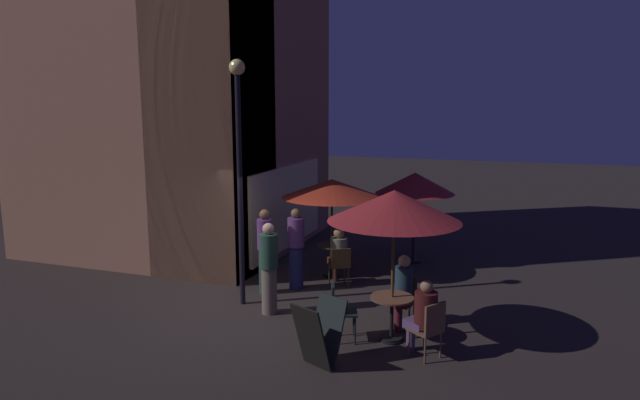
{
  "coord_description": "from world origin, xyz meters",
  "views": [
    {
      "loc": [
        -8.94,
        -4.5,
        3.86
      ],
      "look_at": [
        2.34,
        -0.54,
        1.76
      ],
      "focal_mm": 30.94,
      "sensor_mm": 36.0,
      "label": 1
    }
  ],
  "objects": [
    {
      "name": "ground_plane",
      "position": [
        0.0,
        0.0,
        0.0
      ],
      "size": [
        60.0,
        60.0,
        0.0
      ],
      "primitive_type": "plane",
      "color": "#2E2524"
    },
    {
      "name": "cafe_building",
      "position": [
        3.2,
        3.11,
        4.78
      ],
      "size": [
        6.21,
        6.63,
        9.57
      ],
      "color": "#A46B52",
      "rests_on": "ground"
    },
    {
      "name": "street_lamp_near_corner",
      "position": [
        0.25,
        0.32,
        3.05
      ],
      "size": [
        0.29,
        0.29,
        4.66
      ],
      "color": "black",
      "rests_on": "ground"
    },
    {
      "name": "menu_sandwich_board",
      "position": [
        -1.7,
        -1.95,
        0.51
      ],
      "size": [
        0.84,
        0.77,
        0.99
      ],
      "rotation": [
        0.0,
        0.0,
        -0.41
      ],
      "color": "black",
      "rests_on": "ground"
    },
    {
      "name": "cafe_table_0",
      "position": [
        2.51,
        -0.77,
        0.51
      ],
      "size": [
        0.66,
        0.66,
        0.73
      ],
      "color": "black",
      "rests_on": "ground"
    },
    {
      "name": "cafe_table_1",
      "position": [
        -0.45,
        -2.77,
        0.54
      ],
      "size": [
        0.71,
        0.71,
        0.75
      ],
      "color": "black",
      "rests_on": "ground"
    },
    {
      "name": "cafe_table_2",
      "position": [
        4.21,
        -2.31,
        0.53
      ],
      "size": [
        0.66,
        0.66,
        0.77
      ],
      "color": "black",
      "rests_on": "ground"
    },
    {
      "name": "patio_umbrella_0",
      "position": [
        2.51,
        -0.77,
        2.0
      ],
      "size": [
        2.23,
        2.23,
        2.22
      ],
      "color": "black",
      "rests_on": "ground"
    },
    {
      "name": "patio_umbrella_1",
      "position": [
        -0.45,
        -2.77,
        2.25
      ],
      "size": [
        2.14,
        2.14,
        2.52
      ],
      "color": "black",
      "rests_on": "ground"
    },
    {
      "name": "patio_umbrella_2",
      "position": [
        4.21,
        -2.31,
        1.96
      ],
      "size": [
        1.91,
        1.91,
        2.23
      ],
      "color": "black",
      "rests_on": "ground"
    },
    {
      "name": "cafe_chair_0",
      "position": [
        1.85,
        -1.16,
        0.53
      ],
      "size": [
        0.58,
        0.58,
        0.86
      ],
      "rotation": [
        0.0,
        0.0,
        0.54
      ],
      "color": "#523B1E",
      "rests_on": "ground"
    },
    {
      "name": "cafe_chair_1",
      "position": [
        0.32,
        -2.84,
        0.52
      ],
      "size": [
        0.42,
        0.42,
        0.85
      ],
      "rotation": [
        0.0,
        0.0,
        3.06
      ],
      "color": "brown",
      "rests_on": "ground"
    },
    {
      "name": "cafe_chair_2",
      "position": [
        -0.75,
        -1.95,
        0.59
      ],
      "size": [
        0.54,
        0.54,
        0.99
      ],
      "rotation": [
        0.0,
        0.0,
        -1.22
      ],
      "color": "black",
      "rests_on": "ground"
    },
    {
      "name": "cafe_chair_3",
      "position": [
        -0.94,
        -3.46,
        0.54
      ],
      "size": [
        0.59,
        0.59,
        0.92
      ],
      "rotation": [
        0.0,
        0.0,
        0.96
      ],
      "color": "brown",
      "rests_on": "ground"
    },
    {
      "name": "patron_seated_0",
      "position": [
        1.96,
        -1.09,
        0.72
      ],
      "size": [
        0.56,
        0.51,
        1.27
      ],
      "rotation": [
        0.0,
        0.0,
        0.54
      ],
      "color": "#552318",
      "rests_on": "ground"
    },
    {
      "name": "patron_seated_1",
      "position": [
        0.18,
        -2.83,
        0.72
      ],
      "size": [
        0.53,
        0.34,
        1.27
      ],
      "rotation": [
        0.0,
        0.0,
        3.06
      ],
      "color": "#561822",
      "rests_on": "ground"
    },
    {
      "name": "patron_seated_2",
      "position": [
        -0.85,
        -3.34,
        0.7
      ],
      "size": [
        0.5,
        0.54,
        1.23
      ],
      "rotation": [
        0.0,
        0.0,
        0.96
      ],
      "color": "#553F6E",
      "rests_on": "ground"
    },
    {
      "name": "patron_standing_3",
      "position": [
        -0.02,
        -0.37,
        0.87
      ],
      "size": [
        0.34,
        0.34,
        1.72
      ],
      "rotation": [
        0.0,
        0.0,
        2.55
      ],
      "color": "#756254",
      "rests_on": "ground"
    },
    {
      "name": "patron_standing_4",
      "position": [
        0.97,
        0.16,
        0.9
      ],
      "size": [
        0.32,
        0.32,
        1.76
      ],
      "rotation": [
        0.0,
        0.0,
        2.74
      ],
      "color": "#264036",
      "rests_on": "ground"
    },
    {
      "name": "patron_standing_5",
      "position": [
        1.44,
        -0.33,
        0.87
      ],
      "size": [
        0.35,
        0.35,
        1.72
      ],
      "rotation": [
        0.0,
        0.0,
        0.71
      ],
      "color": "navy",
      "rests_on": "ground"
    }
  ]
}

